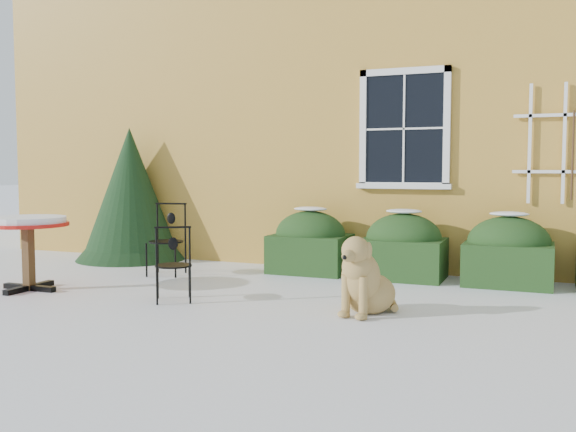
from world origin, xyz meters
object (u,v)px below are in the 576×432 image
at_px(bistro_table, 28,229).
at_px(patio_chair_near, 173,264).
at_px(dog, 364,282).
at_px(patio_chair_far, 167,239).
at_px(evergreen_shrub, 131,207).

height_order(bistro_table, patio_chair_near, bistro_table).
distance_m(patio_chair_near, dog, 2.08).
distance_m(patio_chair_near, patio_chair_far, 1.84).
bearing_deg(evergreen_shrub, patio_chair_far, -37.68).
height_order(evergreen_shrub, patio_chair_far, evergreen_shrub).
bearing_deg(patio_chair_near, evergreen_shrub, -79.18).
xyz_separation_m(patio_chair_near, dog, (2.07, 0.19, -0.09)).
height_order(patio_chair_far, dog, patio_chair_far).
distance_m(evergreen_shrub, patio_chair_near, 3.52).
xyz_separation_m(evergreen_shrub, patio_chair_far, (1.34, -1.04, -0.35)).
xyz_separation_m(evergreen_shrub, patio_chair_near, (2.39, -2.54, -0.42)).
xyz_separation_m(bistro_table, dog, (4.01, 0.28, -0.40)).
bearing_deg(dog, evergreen_shrub, 163.85).
relative_size(evergreen_shrub, patio_chair_far, 2.15).
xyz_separation_m(evergreen_shrub, dog, (4.46, -2.35, -0.51)).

